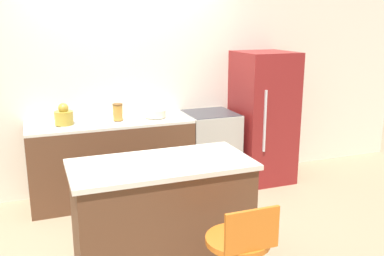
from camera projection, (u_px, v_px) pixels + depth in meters
The scene contains 9 objects.
ground_plane at pixel (143, 205), 4.79m from camera, with size 14.00×14.00×0.00m, color #998466.
wall_back at pixel (126, 82), 5.07m from camera, with size 8.00×0.06×2.60m.
back_counter at pixel (112, 160), 4.88m from camera, with size 1.81×0.61×0.93m.
kitchen_island at pixel (162, 215), 3.51m from camera, with size 1.45×0.72×0.92m.
oven_range at pixel (210, 149), 5.29m from camera, with size 0.60×0.62×0.93m.
refrigerator at pixel (263, 117), 5.41m from camera, with size 0.66×0.72×1.64m.
kettle at pixel (64, 116), 4.56m from camera, with size 0.20×0.20×0.23m.
mixing_bowl at pixel (156, 113), 4.92m from camera, with size 0.24×0.24×0.09m.
canister_jar at pixel (118, 112), 4.76m from camera, with size 0.11×0.11×0.19m.
Camera 1 is at (-1.06, -4.33, 2.02)m, focal length 40.00 mm.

